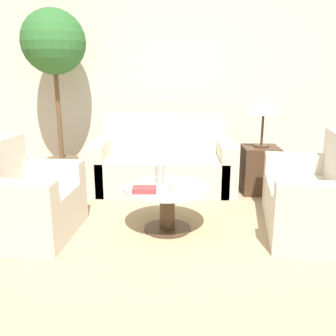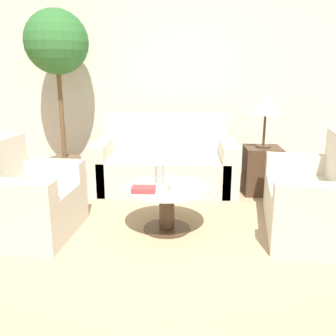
% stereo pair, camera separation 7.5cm
% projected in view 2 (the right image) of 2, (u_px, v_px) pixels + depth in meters
% --- Properties ---
extents(ground_plane, '(14.00, 14.00, 0.00)m').
position_uv_depth(ground_plane, '(148.00, 264.00, 2.98)').
color(ground_plane, '#9E754C').
extents(wall_back, '(10.00, 0.06, 2.60)m').
position_uv_depth(wall_back, '(166.00, 84.00, 5.39)').
color(wall_back, beige).
rests_on(wall_back, ground_plane).
extents(rug, '(3.70, 3.48, 0.01)m').
position_uv_depth(rug, '(167.00, 229.00, 3.62)').
color(rug, tan).
rests_on(rug, ground_plane).
extents(sofa_main, '(1.79, 0.81, 0.94)m').
position_uv_depth(sofa_main, '(165.00, 165.00, 4.82)').
color(sofa_main, beige).
rests_on(sofa_main, ground_plane).
extents(armchair, '(0.80, 0.96, 0.90)m').
position_uv_depth(armchair, '(26.00, 203.00, 3.46)').
color(armchair, beige).
rests_on(armchair, ground_plane).
extents(loveseat, '(0.95, 1.39, 0.92)m').
position_uv_depth(loveseat, '(318.00, 201.00, 3.52)').
color(loveseat, beige).
rests_on(loveseat, ground_plane).
extents(coffee_table, '(0.82, 0.82, 0.43)m').
position_uv_depth(coffee_table, '(167.00, 202.00, 3.55)').
color(coffee_table, '#422D1E').
rests_on(coffee_table, ground_plane).
extents(side_table, '(0.43, 0.43, 0.58)m').
position_uv_depth(side_table, '(262.00, 170.00, 4.63)').
color(side_table, '#422D1E').
rests_on(side_table, ground_plane).
extents(table_lamp, '(0.37, 0.37, 0.65)m').
position_uv_depth(table_lamp, '(266.00, 105.00, 4.42)').
color(table_lamp, '#422D1E').
rests_on(table_lamp, side_table).
extents(potted_plant, '(0.82, 0.82, 2.25)m').
position_uv_depth(potted_plant, '(57.00, 56.00, 4.82)').
color(potted_plant, brown).
rests_on(potted_plant, ground_plane).
extents(vase, '(0.09, 0.09, 0.19)m').
position_uv_depth(vase, '(159.00, 174.00, 3.59)').
color(vase, '#9E998E').
rests_on(vase, coffee_table).
extents(bowl, '(0.22, 0.22, 0.07)m').
position_uv_depth(bowl, '(180.00, 187.00, 3.38)').
color(bowl, beige).
rests_on(bowl, coffee_table).
extents(book_stack, '(0.22, 0.15, 0.05)m').
position_uv_depth(book_stack, '(144.00, 189.00, 3.36)').
color(book_stack, '#BC3333').
rests_on(book_stack, coffee_table).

